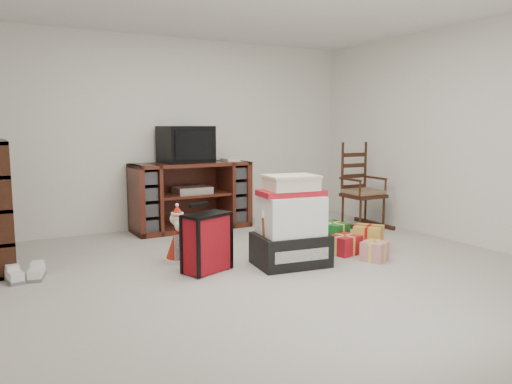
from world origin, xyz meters
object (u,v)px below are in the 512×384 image
Objects in this scene: gift_cluster at (348,241)px; crt_television at (186,144)px; tv_stand at (191,196)px; rocking_chair at (360,197)px; santa_figurine at (277,234)px; teddy_bear at (303,246)px; sneaker_pair at (25,275)px; gift_pile at (291,227)px; red_suitcase at (207,242)px; mrs_claus_figurine at (178,240)px.

crt_television is at bearing 117.53° from gift_cluster.
tv_stand is 2.24× the size of crt_television.
santa_figurine is (-1.73, -0.70, -0.19)m from rocking_chair.
teddy_bear is at bearing -84.65° from crt_television.
gift_cluster reaches higher than sneaker_pair.
crt_television is (-0.26, 2.11, 0.73)m from gift_pile.
santa_figurine is at bearing 152.25° from gift_cluster.
crt_television is at bearing 155.60° from rocking_chair.
tv_stand is 2.26m from rocking_chair.
tv_stand is 0.68m from crt_television.
rocking_chair is 4.21m from sneaker_pair.
santa_figurine reaches higher than sneaker_pair.
teddy_bear is 2.59m from sneaker_pair.
sneaker_pair is at bearing 168.47° from gift_cluster.
gift_cluster is at bearing -11.88° from sneaker_pair.
sneaker_pair is at bearing -148.40° from tv_stand.
rocking_chair reaches higher than red_suitcase.
rocking_chair is 2.11× the size of santa_figurine.
red_suitcase is 0.94× the size of crt_television.
gift_cluster is (1.72, -0.57, -0.09)m from mrs_claus_figurine.
mrs_claus_figurine reaches higher than teddy_bear.
rocking_chair is at bearing -25.10° from tv_stand.
gift_pile is 2.25m from crt_television.
mrs_claus_figurine is (-1.11, 0.60, 0.06)m from teddy_bear.
gift_pile is 0.84m from gift_cluster.
rocking_chair reaches higher than mrs_claus_figurine.
red_suitcase is at bearing -20.14° from sneaker_pair.
crt_television is at bearing 102.75° from santa_figurine.
sneaker_pair is at bearing 177.23° from mrs_claus_figurine.
tv_stand is at bearing 101.25° from teddy_bear.
teddy_bear is at bearing -79.69° from tv_stand.
mrs_claus_figurine is 0.65× the size of gift_cluster.
rocking_chair is 2.05× the size of mrs_claus_figurine.
red_suitcase is at bearing 176.73° from gift_cluster.
santa_figurine is at bearing 82.19° from gift_pile.
red_suitcase is at bearing -76.72° from mrs_claus_figurine.
crt_television is (-0.38, 1.66, 0.90)m from santa_figurine.
santa_figurine is 0.97× the size of mrs_claus_figurine.
red_suitcase is at bearing -164.08° from santa_figurine.
mrs_claus_figurine reaches higher than santa_figurine.
rocking_chair is 2.18m from gift_pile.
red_suitcase is 1.16× the size of santa_figurine.
gift_cluster is at bearing -69.33° from crt_television.
mrs_claus_figurine is at bearing -169.85° from rocking_chair.
tv_stand reaches higher than teddy_bear.
red_suitcase is 0.49m from mrs_claus_figurine.
mrs_claus_figurine is at bearing 151.62° from teddy_bear.
santa_figurine is 0.81× the size of crt_television.
santa_figurine is (0.33, -1.62, -0.23)m from tv_stand.
gift_pile is at bearing -104.93° from santa_figurine.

